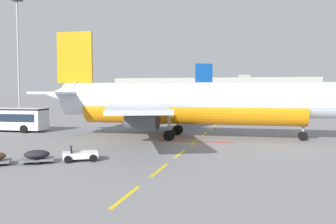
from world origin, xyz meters
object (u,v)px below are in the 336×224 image
(airliner_foreground, at_px, (186,102))
(apron_light_mast_near, at_px, (18,43))
(apron_shuttle_bus, at_px, (2,118))
(airliner_far_center, at_px, (150,98))
(baggage_train, at_px, (37,156))

(airliner_foreground, height_order, apron_light_mast_near, apron_light_mast_near)
(airliner_foreground, xyz_separation_m, apron_shuttle_bus, (-24.45, 0.21, -2.20))
(apron_shuttle_bus, distance_m, apron_light_mast_near, 35.64)
(apron_light_mast_near, bearing_deg, airliner_far_center, 6.86)
(apron_shuttle_bus, relative_size, baggage_train, 1.49)
(baggage_train, relative_size, apron_light_mast_near, 0.33)
(airliner_far_center, relative_size, apron_light_mast_near, 1.17)
(airliner_foreground, distance_m, airliner_far_center, 34.27)
(airliner_foreground, distance_m, apron_light_mast_near, 51.94)
(airliner_foreground, xyz_separation_m, airliner_far_center, (-13.90, 31.32, -0.41))
(apron_shuttle_bus, bearing_deg, airliner_foreground, -0.49)
(airliner_far_center, xyz_separation_m, apron_light_mast_near, (-28.41, -3.42, 11.79))
(airliner_far_center, distance_m, apron_shuttle_bus, 32.90)
(apron_shuttle_bus, xyz_separation_m, baggage_train, (16.69, -16.89, -1.23))
(baggage_train, height_order, apron_light_mast_near, apron_light_mast_near)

